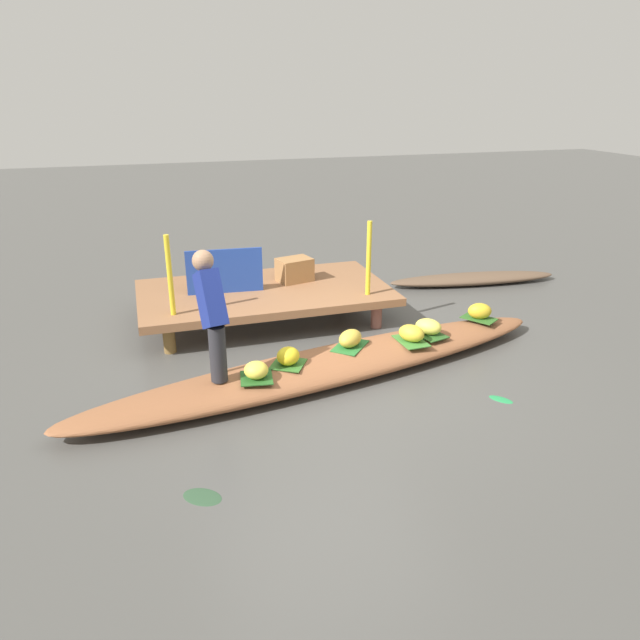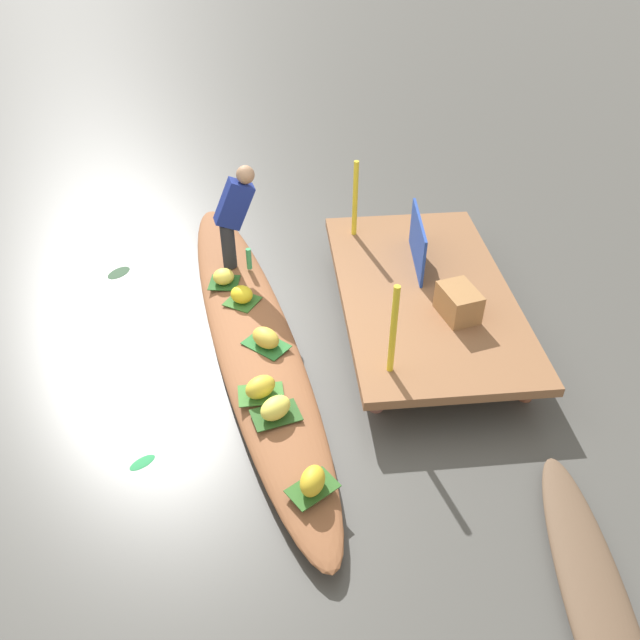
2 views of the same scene
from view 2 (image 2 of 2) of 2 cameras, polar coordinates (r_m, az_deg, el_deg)
The scene contains 24 objects.
canal_water at distance 6.87m, azimuth -5.85°, elevation -2.33°, with size 40.00×40.00×0.00m, color #4C4B48.
dock_platform at distance 7.06m, azimuth 9.13°, elevation 2.29°, with size 3.20×1.80×0.41m.
vendor_boat at distance 6.79m, azimuth -5.91°, elevation -1.54°, with size 5.54×0.81×0.25m, color brown.
moored_boat at distance 5.32m, azimuth 23.22°, elevation -22.23°, with size 2.66×0.47×0.16m, color brown.
leaf_mat_0 at distance 5.99m, azimuth -5.19°, elevation -6.49°, with size 0.41×0.28×0.01m, color #3C792F.
banana_bunch_0 at distance 5.92m, azimuth -5.24°, elevation -5.86°, with size 0.30×0.21×0.19m, color gold.
leaf_mat_1 at distance 5.28m, azimuth -0.65°, elevation -14.52°, with size 0.39×0.25×0.01m, color #2E6123.
banana_bunch_1 at distance 5.20m, azimuth -0.66°, elevation -13.89°, with size 0.28×0.19×0.19m, color gold.
leaf_mat_2 at distance 5.80m, azimuth -3.88°, elevation -8.29°, with size 0.42×0.28×0.01m, color #295521.
banana_bunch_2 at distance 5.73m, azimuth -3.91°, elevation -7.68°, with size 0.30×0.21×0.18m, color #EDDC53.
leaf_mat_3 at distance 7.39m, azimuth -8.38°, elevation 3.26°, with size 0.32×0.30×0.01m, color #255820.
banana_bunch_3 at distance 7.34m, azimuth -8.44°, elevation 3.78°, with size 0.23×0.23×0.17m, color yellow.
leaf_mat_4 at distance 7.08m, azimuth -6.81°, elevation 1.65°, with size 0.31×0.32×0.01m, color #346B27.
banana_bunch_4 at distance 7.03m, azimuth -6.87°, elevation 2.23°, with size 0.22×0.25×0.18m, color yellow.
leaf_mat_5 at distance 6.49m, azimuth -4.73°, elevation -2.17°, with size 0.44×0.28×0.01m, color #2A702F.
banana_bunch_5 at distance 6.43m, azimuth -4.77°, elevation -1.56°, with size 0.31×0.21×0.18m, color gold.
vendor_person at distance 7.32m, azimuth -7.52°, elevation 9.36°, with size 0.27×0.50×1.21m.
water_bottle at distance 7.53m, azimuth -6.24°, elevation 5.35°, with size 0.06×0.06×0.26m, color #41A861.
market_banner at distance 7.27m, azimuth 8.53°, elevation 6.79°, with size 0.95×0.03×0.57m, color #203F9B.
railing_post_west at distance 7.67m, azimuth 3.09°, elevation 10.53°, with size 0.06×0.06×0.93m, color yellow.
railing_post_east at distance 5.70m, azimuth 6.44°, elevation -0.88°, with size 0.06×0.06×0.93m, color yellow.
produce_crate at distance 6.63m, azimuth 12.02°, elevation 1.50°, with size 0.44×0.32×0.31m, color #A27143.
drifting_plant_0 at distance 8.28m, azimuth -17.20°, elevation 3.98°, with size 0.31×0.20×0.01m, color #2E4C32.
drifting_plant_1 at distance 5.96m, azimuth -15.28°, elevation -11.93°, with size 0.24×0.12×0.01m, color #278D4C.
Camera 2 is at (5.21, 0.20, 4.47)m, focal length 36.58 mm.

